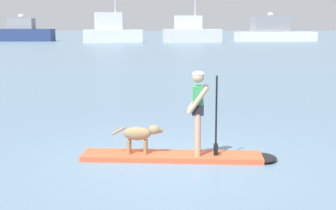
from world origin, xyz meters
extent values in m
plane|color=slate|center=(0.00, 0.00, 0.00)|extent=(400.00, 400.00, 0.00)
cube|color=#E55933|center=(0.00, 0.00, 0.05)|extent=(3.55, 1.18, 0.10)
ellipsoid|color=black|center=(1.73, -0.24, 0.05)|extent=(0.65, 0.75, 0.10)
cylinder|color=tan|center=(0.51, 0.06, 0.51)|extent=(0.12, 0.12, 0.81)
cylinder|color=tan|center=(0.48, -0.20, 0.51)|extent=(0.12, 0.12, 0.81)
cube|color=black|center=(0.50, -0.07, 0.99)|extent=(0.27, 0.39, 0.20)
cube|color=#338C4C|center=(0.50, -0.07, 1.17)|extent=(0.24, 0.36, 0.52)
sphere|color=tan|center=(0.50, -0.07, 1.60)|extent=(0.22, 0.22, 0.22)
ellipsoid|color=white|center=(0.50, -0.07, 1.67)|extent=(0.23, 0.23, 0.11)
cylinder|color=tan|center=(0.52, 0.12, 1.19)|extent=(0.43, 0.15, 0.54)
cylinder|color=tan|center=(0.47, -0.26, 1.19)|extent=(0.43, 0.15, 0.54)
cylinder|color=black|center=(0.84, -0.12, 0.87)|extent=(0.04, 0.04, 1.53)
cube|color=black|center=(0.84, -0.12, 0.20)|extent=(0.10, 0.19, 0.20)
ellipsoid|color=#997A51|center=(-0.67, 0.09, 0.49)|extent=(0.56, 0.29, 0.26)
ellipsoid|color=#997A51|center=(-0.34, 0.05, 0.57)|extent=(0.24, 0.19, 0.18)
ellipsoid|color=brown|center=(-0.23, 0.03, 0.55)|extent=(0.13, 0.10, 0.08)
cylinder|color=#997A51|center=(-1.03, 0.14, 0.54)|extent=(0.27, 0.09, 0.18)
cylinder|color=#997A51|center=(-0.50, 0.15, 0.23)|extent=(0.07, 0.07, 0.26)
cylinder|color=#997A51|center=(-0.52, -0.01, 0.23)|extent=(0.07, 0.07, 0.26)
cylinder|color=#997A51|center=(-0.82, 0.19, 0.23)|extent=(0.07, 0.07, 0.26)
cylinder|color=#997A51|center=(-0.84, 0.04, 0.23)|extent=(0.07, 0.07, 0.26)
cube|color=navy|center=(-16.99, 69.68, 0.95)|extent=(8.71, 3.89, 1.89)
cube|color=gray|center=(-17.63, 69.68, 2.70)|extent=(4.00, 2.71, 1.62)
ellipsoid|color=white|center=(-17.63, 69.68, 3.86)|extent=(0.90, 0.90, 0.60)
cube|color=white|center=(-3.29, 62.77, 0.92)|extent=(8.57, 4.21, 1.84)
cube|color=silver|center=(-3.90, 62.77, 3.07)|extent=(4.02, 2.61, 2.45)
cylinder|color=silver|center=(-3.90, 62.77, 3.04)|extent=(2.84, 0.77, 0.14)
cube|color=silver|center=(8.24, 62.97, 0.96)|extent=(8.47, 4.03, 1.92)
cube|color=silver|center=(7.63, 62.97, 2.88)|extent=(3.91, 2.76, 1.92)
cylinder|color=silver|center=(8.65, 62.97, 5.81)|extent=(0.20, 0.20, 7.79)
cylinder|color=silver|center=(7.63, 62.97, 3.12)|extent=(2.86, 0.44, 0.14)
cube|color=white|center=(21.62, 66.16, 0.73)|extent=(12.64, 4.44, 1.45)
cube|color=gray|center=(20.69, 66.16, 2.60)|extent=(5.79, 2.95, 2.30)
ellipsoid|color=white|center=(20.69, 66.16, 4.11)|extent=(0.90, 0.90, 0.60)
camera|label=1|loc=(-0.78, -9.30, 2.59)|focal=52.80mm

